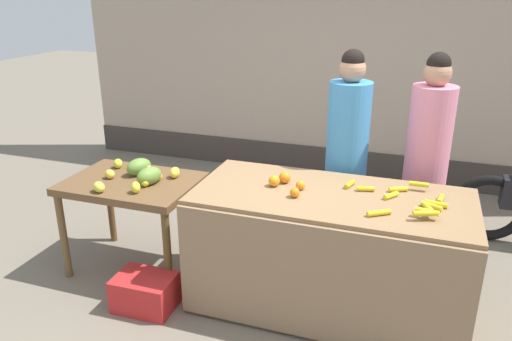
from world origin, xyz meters
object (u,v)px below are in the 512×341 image
(vendor_woman_blue_shirt, at_px, (346,161))
(produce_crate, at_px, (145,292))
(vendor_woman_pink_shirt, at_px, (426,166))
(produce_sack, at_px, (248,217))

(vendor_woman_blue_shirt, bearing_deg, produce_crate, -136.80)
(vendor_woman_pink_shirt, distance_m, produce_crate, 2.40)
(vendor_woman_pink_shirt, distance_m, produce_sack, 1.60)
(produce_crate, height_order, produce_sack, produce_sack)
(vendor_woman_blue_shirt, height_order, produce_crate, vendor_woman_blue_shirt)
(vendor_woman_blue_shirt, distance_m, vendor_woman_pink_shirt, 0.63)
(produce_crate, relative_size, produce_sack, 0.74)
(vendor_woman_blue_shirt, relative_size, produce_crate, 4.15)
(vendor_woman_pink_shirt, relative_size, produce_crate, 4.14)
(vendor_woman_pink_shirt, xyz_separation_m, produce_sack, (-1.46, -0.15, -0.62))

